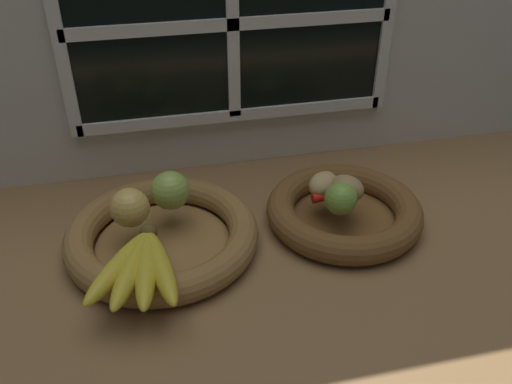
# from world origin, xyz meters

# --- Properties ---
(ground_plane) EXTENTS (1.40, 0.90, 0.03)m
(ground_plane) POSITION_xyz_m (0.00, 0.00, -0.01)
(ground_plane) COLOR olive
(back_wall) EXTENTS (1.40, 0.05, 0.55)m
(back_wall) POSITION_xyz_m (0.00, 0.30, 0.28)
(back_wall) COLOR silver
(back_wall) RESTS_ON ground_plane
(fruit_bowl_left) EXTENTS (0.34, 0.34, 0.05)m
(fruit_bowl_left) POSITION_xyz_m (-0.18, 0.02, 0.02)
(fruit_bowl_left) COLOR olive
(fruit_bowl_left) RESTS_ON ground_plane
(fruit_bowl_right) EXTENTS (0.29, 0.29, 0.05)m
(fruit_bowl_right) POSITION_xyz_m (0.16, 0.02, 0.02)
(fruit_bowl_right) COLOR brown
(fruit_bowl_right) RESTS_ON ground_plane
(apple_golden_left) EXTENTS (0.07, 0.07, 0.07)m
(apple_golden_left) POSITION_xyz_m (-0.23, 0.03, 0.09)
(apple_golden_left) COLOR #DBB756
(apple_golden_left) RESTS_ON fruit_bowl_left
(apple_green_back) EXTENTS (0.07, 0.07, 0.07)m
(apple_green_back) POSITION_xyz_m (-0.16, 0.07, 0.09)
(apple_green_back) COLOR #99B74C
(apple_green_back) RESTS_ON fruit_bowl_left
(banana_bunch_front) EXTENTS (0.15, 0.19, 0.03)m
(banana_bunch_front) POSITION_xyz_m (-0.22, -0.10, 0.07)
(banana_bunch_front) COLOR gold
(banana_bunch_front) RESTS_ON fruit_bowl_left
(potato_oblong) EXTENTS (0.08, 0.08, 0.04)m
(potato_oblong) POSITION_xyz_m (0.12, 0.05, 0.07)
(potato_oblong) COLOR tan
(potato_oblong) RESTS_ON fruit_bowl_right
(potato_large) EXTENTS (0.08, 0.08, 0.05)m
(potato_large) POSITION_xyz_m (0.16, 0.02, 0.08)
(potato_large) COLOR #A38451
(potato_large) RESTS_ON fruit_bowl_right
(lime_near) EXTENTS (0.06, 0.06, 0.06)m
(lime_near) POSITION_xyz_m (0.13, -0.02, 0.08)
(lime_near) COLOR #7AAD3D
(lime_near) RESTS_ON fruit_bowl_right
(chili_pepper) EXTENTS (0.10, 0.02, 0.02)m
(chili_pepper) POSITION_xyz_m (0.14, 0.02, 0.06)
(chili_pepper) COLOR red
(chili_pepper) RESTS_ON fruit_bowl_right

